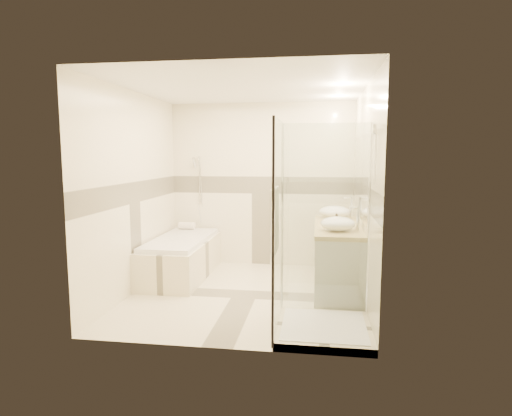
# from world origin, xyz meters

# --- Properties ---
(room) EXTENTS (2.82, 3.02, 2.52)m
(room) POSITION_xyz_m (0.06, 0.01, 1.26)
(room) COLOR beige
(room) RESTS_ON ground
(bathtub) EXTENTS (0.75, 1.70, 0.56)m
(bathtub) POSITION_xyz_m (-1.02, 0.65, 0.31)
(bathtub) COLOR beige
(bathtub) RESTS_ON ground
(vanity) EXTENTS (0.58, 1.62, 0.85)m
(vanity) POSITION_xyz_m (1.12, 0.30, 0.43)
(vanity) COLOR silver
(vanity) RESTS_ON ground
(shower_enclosure) EXTENTS (0.96, 0.93, 2.04)m
(shower_enclosure) POSITION_xyz_m (0.83, -0.97, 0.51)
(shower_enclosure) COLOR beige
(shower_enclosure) RESTS_ON ground
(vessel_sink_near) EXTENTS (0.42, 0.42, 0.17)m
(vessel_sink_near) POSITION_xyz_m (1.10, 0.89, 0.93)
(vessel_sink_near) COLOR white
(vessel_sink_near) RESTS_ON vanity
(vessel_sink_far) EXTENTS (0.40, 0.40, 0.16)m
(vessel_sink_far) POSITION_xyz_m (1.10, -0.10, 0.93)
(vessel_sink_far) COLOR white
(vessel_sink_far) RESTS_ON vanity
(faucet_near) EXTENTS (0.12, 0.03, 0.30)m
(faucet_near) POSITION_xyz_m (1.32, 0.89, 1.02)
(faucet_near) COLOR silver
(faucet_near) RESTS_ON vanity
(faucet_far) EXTENTS (0.12, 0.03, 0.29)m
(faucet_far) POSITION_xyz_m (1.32, -0.10, 1.02)
(faucet_far) COLOR silver
(faucet_far) RESTS_ON vanity
(amenity_bottle_a) EXTENTS (0.09, 0.09, 0.16)m
(amenity_bottle_a) POSITION_xyz_m (1.10, 0.20, 0.93)
(amenity_bottle_a) COLOR black
(amenity_bottle_a) RESTS_ON vanity
(amenity_bottle_b) EXTENTS (0.15, 0.15, 0.15)m
(amenity_bottle_b) POSITION_xyz_m (1.10, 0.24, 0.92)
(amenity_bottle_b) COLOR black
(amenity_bottle_b) RESTS_ON vanity
(folded_towels) EXTENTS (0.17, 0.27, 0.09)m
(folded_towels) POSITION_xyz_m (1.10, 1.02, 0.89)
(folded_towels) COLOR white
(folded_towels) RESTS_ON vanity
(rolled_towel) EXTENTS (0.25, 0.11, 0.11)m
(rolled_towel) POSITION_xyz_m (-1.14, 1.31, 0.62)
(rolled_towel) COLOR white
(rolled_towel) RESTS_ON bathtub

